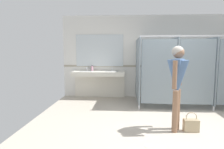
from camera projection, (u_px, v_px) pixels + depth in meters
The scene contains 10 objects.
ground_plane at pixel (181, 130), 3.99m from camera, with size 6.45×6.05×0.10m, color #B2A899.
wall_back at pixel (159, 57), 6.58m from camera, with size 6.45×0.12×2.72m, color silver.
wall_back_tile_band at pixel (159, 66), 6.56m from camera, with size 6.45×0.01×0.06m, color #9E937F.
vanity_counter at pixel (99, 78), 6.53m from camera, with size 1.69×0.55×1.00m.
mirror_panel at pixel (100, 51), 6.61m from camera, with size 1.59×0.02×1.06m, color silver.
bathroom_stalls at pixel (190, 70), 5.53m from camera, with size 2.97×1.54×1.95m.
person_standing at pixel (177, 78), 3.74m from camera, with size 0.54×0.54×1.65m.
handbag at pixel (191, 125), 3.80m from camera, with size 0.28×0.15×0.39m.
soap_dispenser at pixel (92, 68), 6.58m from camera, with size 0.07×0.07×0.19m.
floor_drain_cover at pixel (148, 145), 3.24m from camera, with size 0.14×0.14×0.01m, color #B7BABF.
Camera 1 is at (-1.17, -3.91, 1.55)m, focal length 31.54 mm.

